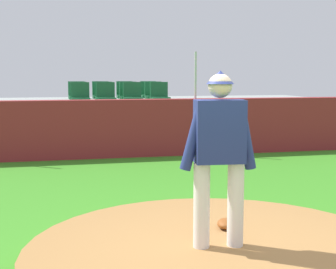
{
  "coord_description": "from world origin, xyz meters",
  "views": [
    {
      "loc": [
        -1.6,
        -4.67,
        1.97
      ],
      "look_at": [
        0.0,
        2.44,
        1.08
      ],
      "focal_mm": 52.07,
      "sensor_mm": 36.0,
      "label": 1
    }
  ],
  "objects_px": {
    "stadium_chair_3": "(160,95)",
    "stadium_chair_9": "(101,93)",
    "stadium_chair_5": "(104,94)",
    "stadium_chair_10": "(125,93)",
    "stadium_chair_0": "(80,96)",
    "stadium_chair_4": "(78,94)",
    "stadium_chair_1": "(106,95)",
    "stadium_chair_6": "(128,94)",
    "stadium_chair_11": "(149,93)",
    "fielding_glove": "(226,224)",
    "stadium_chair_8": "(77,93)",
    "pitcher": "(219,146)",
    "stadium_chair_2": "(133,95)",
    "stadium_chair_7": "(154,94)"
  },
  "relations": [
    {
      "from": "stadium_chair_3",
      "to": "stadium_chair_9",
      "type": "height_order",
      "value": "same"
    },
    {
      "from": "stadium_chair_5",
      "to": "stadium_chair_10",
      "type": "distance_m",
      "value": 1.1
    },
    {
      "from": "stadium_chair_0",
      "to": "stadium_chair_4",
      "type": "xyz_separation_m",
      "value": [
        -0.02,
        0.85,
        0.0
      ]
    },
    {
      "from": "stadium_chair_1",
      "to": "stadium_chair_6",
      "type": "relative_size",
      "value": 1.0
    },
    {
      "from": "stadium_chair_4",
      "to": "stadium_chair_11",
      "type": "relative_size",
      "value": 1.0
    },
    {
      "from": "stadium_chair_0",
      "to": "stadium_chair_11",
      "type": "bearing_deg",
      "value": -141.5
    },
    {
      "from": "fielding_glove",
      "to": "stadium_chair_5",
      "type": "relative_size",
      "value": 0.6
    },
    {
      "from": "stadium_chair_5",
      "to": "stadium_chair_8",
      "type": "height_order",
      "value": "same"
    },
    {
      "from": "stadium_chair_9",
      "to": "stadium_chair_0",
      "type": "bearing_deg",
      "value": 68.63
    },
    {
      "from": "pitcher",
      "to": "stadium_chair_0",
      "type": "height_order",
      "value": "pitcher"
    },
    {
      "from": "stadium_chair_0",
      "to": "stadium_chair_2",
      "type": "xyz_separation_m",
      "value": [
        1.38,
        0.05,
        0.0
      ]
    },
    {
      "from": "stadium_chair_1",
      "to": "stadium_chair_5",
      "type": "height_order",
      "value": "same"
    },
    {
      "from": "stadium_chair_3",
      "to": "stadium_chair_8",
      "type": "relative_size",
      "value": 1.0
    },
    {
      "from": "stadium_chair_9",
      "to": "stadium_chair_10",
      "type": "height_order",
      "value": "same"
    },
    {
      "from": "fielding_glove",
      "to": "stadium_chair_7",
      "type": "xyz_separation_m",
      "value": [
        0.79,
        8.48,
        1.21
      ]
    },
    {
      "from": "stadium_chair_4",
      "to": "stadium_chair_7",
      "type": "xyz_separation_m",
      "value": [
        2.14,
        0.04,
        0.0
      ]
    },
    {
      "from": "fielding_glove",
      "to": "stadium_chair_6",
      "type": "xyz_separation_m",
      "value": [
        0.06,
        8.47,
        1.21
      ]
    },
    {
      "from": "stadium_chair_4",
      "to": "stadium_chair_11",
      "type": "xyz_separation_m",
      "value": [
        2.14,
        0.83,
        0.0
      ]
    },
    {
      "from": "stadium_chair_5",
      "to": "stadium_chair_7",
      "type": "height_order",
      "value": "same"
    },
    {
      "from": "stadium_chair_3",
      "to": "stadium_chair_5",
      "type": "height_order",
      "value": "same"
    },
    {
      "from": "pitcher",
      "to": "stadium_chair_6",
      "type": "relative_size",
      "value": 3.68
    },
    {
      "from": "pitcher",
      "to": "stadium_chair_3",
      "type": "distance_m",
      "value": 8.24
    },
    {
      "from": "pitcher",
      "to": "stadium_chair_4",
      "type": "xyz_separation_m",
      "value": [
        -1.07,
        9.01,
        0.2
      ]
    },
    {
      "from": "stadium_chair_2",
      "to": "stadium_chair_11",
      "type": "relative_size",
      "value": 1.0
    },
    {
      "from": "stadium_chair_7",
      "to": "stadium_chair_1",
      "type": "bearing_deg",
      "value": 31.31
    },
    {
      "from": "stadium_chair_5",
      "to": "stadium_chair_7",
      "type": "relative_size",
      "value": 1.0
    },
    {
      "from": "stadium_chair_8",
      "to": "stadium_chair_11",
      "type": "relative_size",
      "value": 1.0
    },
    {
      "from": "fielding_glove",
      "to": "stadium_chair_0",
      "type": "height_order",
      "value": "stadium_chair_0"
    },
    {
      "from": "stadium_chair_0",
      "to": "stadium_chair_7",
      "type": "xyz_separation_m",
      "value": [
        2.12,
        0.89,
        0.0
      ]
    },
    {
      "from": "stadium_chair_9",
      "to": "stadium_chair_11",
      "type": "relative_size",
      "value": 1.0
    },
    {
      "from": "fielding_glove",
      "to": "stadium_chair_8",
      "type": "bearing_deg",
      "value": -148.37
    },
    {
      "from": "stadium_chair_0",
      "to": "stadium_chair_5",
      "type": "height_order",
      "value": "same"
    },
    {
      "from": "stadium_chair_6",
      "to": "stadium_chair_9",
      "type": "bearing_deg",
      "value": -50.39
    },
    {
      "from": "stadium_chair_7",
      "to": "stadium_chair_8",
      "type": "distance_m",
      "value": 2.31
    },
    {
      "from": "stadium_chair_1",
      "to": "stadium_chair_4",
      "type": "height_order",
      "value": "same"
    },
    {
      "from": "stadium_chair_11",
      "to": "stadium_chair_3",
      "type": "bearing_deg",
      "value": 89.78
    },
    {
      "from": "stadium_chair_3",
      "to": "stadium_chair_9",
      "type": "relative_size",
      "value": 1.0
    },
    {
      "from": "stadium_chair_6",
      "to": "stadium_chair_8",
      "type": "bearing_deg",
      "value": -31.32
    },
    {
      "from": "stadium_chair_0",
      "to": "stadium_chair_5",
      "type": "xyz_separation_m",
      "value": [
        0.69,
        0.86,
        0.0
      ]
    },
    {
      "from": "stadium_chair_0",
      "to": "stadium_chair_6",
      "type": "relative_size",
      "value": 1.0
    },
    {
      "from": "stadium_chair_4",
      "to": "stadium_chair_7",
      "type": "height_order",
      "value": "same"
    },
    {
      "from": "stadium_chair_5",
      "to": "stadium_chair_6",
      "type": "xyz_separation_m",
      "value": [
        0.69,
        0.01,
        0.0
      ]
    },
    {
      "from": "fielding_glove",
      "to": "stadium_chair_8",
      "type": "height_order",
      "value": "stadium_chair_8"
    },
    {
      "from": "stadium_chair_10",
      "to": "stadium_chair_9",
      "type": "bearing_deg",
      "value": -1.29
    },
    {
      "from": "stadium_chair_8",
      "to": "stadium_chair_7",
      "type": "bearing_deg",
      "value": 158.53
    },
    {
      "from": "stadium_chair_2",
      "to": "stadium_chair_6",
      "type": "bearing_deg",
      "value": -90.38
    },
    {
      "from": "stadium_chair_8",
      "to": "stadium_chair_11",
      "type": "height_order",
      "value": "same"
    },
    {
      "from": "stadium_chair_4",
      "to": "stadium_chair_9",
      "type": "relative_size",
      "value": 1.0
    },
    {
      "from": "stadium_chair_0",
      "to": "stadium_chair_3",
      "type": "height_order",
      "value": "same"
    },
    {
      "from": "stadium_chair_3",
      "to": "stadium_chair_4",
      "type": "distance_m",
      "value": 2.29
    }
  ]
}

